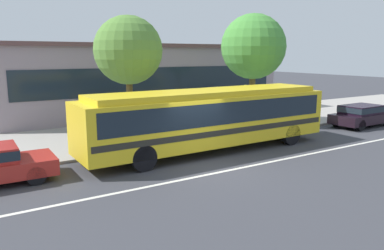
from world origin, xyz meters
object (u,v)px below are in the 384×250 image
at_px(bus_stop_sign, 246,102).
at_px(street_tree_mid_block, 253,47).
at_px(transit_bus, 210,116).
at_px(pedestrian_waiting_near_sign, 130,124).
at_px(street_tree_near_stop, 128,51).
at_px(sedan_far_ahead, 362,114).
at_px(pedestrian_walking_along_curb, 157,119).

distance_m(bus_stop_sign, street_tree_mid_block, 4.27).
height_order(transit_bus, pedestrian_waiting_near_sign, transit_bus).
height_order(street_tree_near_stop, street_tree_mid_block, street_tree_mid_block).
bearing_deg(sedan_far_ahead, pedestrian_walking_along_curb, 166.90).
relative_size(pedestrian_waiting_near_sign, street_tree_near_stop, 0.28).
xyz_separation_m(transit_bus, pedestrian_walking_along_curb, (-1.17, 2.83, -0.46)).
xyz_separation_m(pedestrian_walking_along_curb, street_tree_mid_block, (7.00, 1.10, 3.55)).
bearing_deg(street_tree_mid_block, street_tree_near_stop, -177.46).
xyz_separation_m(pedestrian_walking_along_curb, street_tree_near_stop, (-1.11, 0.74, 3.30)).
distance_m(pedestrian_waiting_near_sign, street_tree_mid_block, 9.43).
bearing_deg(pedestrian_walking_along_curb, pedestrian_waiting_near_sign, -166.45).
bearing_deg(transit_bus, street_tree_near_stop, 122.48).
bearing_deg(sedan_far_ahead, pedestrian_waiting_near_sign, 169.89).
bearing_deg(pedestrian_waiting_near_sign, sedan_far_ahead, -10.11).
bearing_deg(pedestrian_waiting_near_sign, street_tree_near_stop, 66.82).
height_order(pedestrian_walking_along_curb, street_tree_mid_block, street_tree_mid_block).
bearing_deg(street_tree_near_stop, pedestrian_waiting_near_sign, -113.18).
bearing_deg(bus_stop_sign, sedan_far_ahead, -13.56).
bearing_deg(pedestrian_waiting_near_sign, pedestrian_walking_along_curb, 13.55).
distance_m(sedan_far_ahead, pedestrian_waiting_near_sign, 14.08).
bearing_deg(pedestrian_walking_along_curb, bus_stop_sign, -12.37).
relative_size(transit_bus, sedan_far_ahead, 2.73).
height_order(transit_bus, street_tree_mid_block, street_tree_mid_block).
xyz_separation_m(pedestrian_walking_along_curb, bus_stop_sign, (4.77, -1.05, 0.61)).
bearing_deg(bus_stop_sign, street_tree_mid_block, 43.88).
distance_m(sedan_far_ahead, bus_stop_sign, 7.78).
height_order(pedestrian_waiting_near_sign, street_tree_mid_block, street_tree_mid_block).
xyz_separation_m(pedestrian_waiting_near_sign, bus_stop_sign, (6.36, -0.66, 0.66)).
relative_size(transit_bus, bus_stop_sign, 4.61).
bearing_deg(bus_stop_sign, pedestrian_waiting_near_sign, 174.06).
bearing_deg(sedan_far_ahead, street_tree_mid_block, 143.08).
height_order(sedan_far_ahead, street_tree_mid_block, street_tree_mid_block).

